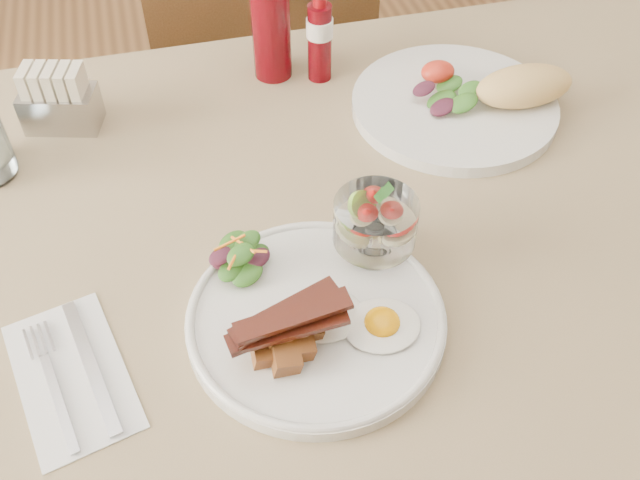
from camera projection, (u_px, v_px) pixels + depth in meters
The scene contains 12 objects.
table at pixel (349, 260), 0.95m from camera, with size 1.33×0.88×0.75m.
chair_far at pixel (260, 74), 1.49m from camera, with size 0.42×0.42×0.93m.
main_plate at pixel (316, 319), 0.77m from camera, with size 0.28×0.28×0.02m, color silver.
fried_eggs at pixel (353, 319), 0.75m from camera, with size 0.15×0.11×0.02m.
bacon_potato_pile at pixel (287, 333), 0.71m from camera, with size 0.13×0.08×0.06m.
side_salad at pixel (241, 259), 0.79m from camera, with size 0.07×0.07×0.04m.
fruit_cup at pixel (375, 222), 0.78m from camera, with size 0.09×0.09×0.09m.
second_plate at pixel (471, 99), 1.02m from camera, with size 0.31×0.30×0.07m.
ketchup_bottle at pixel (271, 27), 1.04m from camera, with size 0.07×0.07×0.17m.
hot_sauce_bottle at pixel (320, 38), 1.04m from camera, with size 0.05×0.05×0.14m.
sugar_caddy at pixel (59, 101), 0.98m from camera, with size 0.11×0.08×0.09m.
napkin_cutlery at pixel (73, 374), 0.73m from camera, with size 0.15×0.21×0.01m.
Camera 1 is at (-0.20, -0.60, 1.38)m, focal length 40.00 mm.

